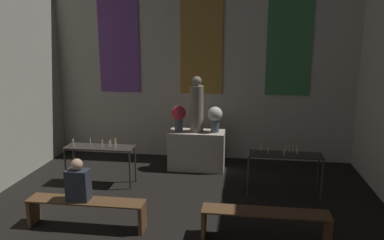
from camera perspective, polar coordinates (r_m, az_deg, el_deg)
wall_back at (r=9.42m, az=1.49°, el=9.99°), size 7.73×0.16×5.23m
altar at (r=8.86m, az=0.71°, el=-4.60°), size 1.30×0.61×0.91m
statue at (r=8.60m, az=0.73°, el=2.09°), size 0.31×0.31×1.29m
flower_vase_left at (r=8.71m, az=-2.04°, el=0.68°), size 0.34×0.34×0.60m
flower_vase_right at (r=8.61m, az=3.53°, el=0.52°), size 0.34×0.34×0.60m
candle_rack_left at (r=8.11m, az=-13.84°, el=-4.65°), size 1.45×0.46×1.02m
candle_rack_right at (r=7.61m, az=13.92°, el=-5.81°), size 1.45×0.46×1.02m
pew_back_left at (r=6.52m, az=-15.80°, el=-12.71°), size 1.94×0.36×0.48m
pew_back_right at (r=6.03m, az=11.06°, el=-14.59°), size 1.94×0.36×0.48m
person_seated at (r=6.39m, az=-16.96°, el=-9.07°), size 0.36×0.24×0.70m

